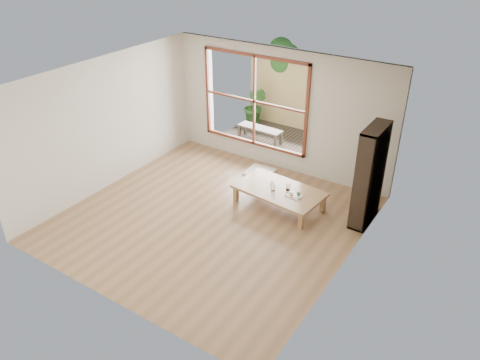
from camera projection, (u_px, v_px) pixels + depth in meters
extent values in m
plane|color=#A57852|center=(212.00, 218.00, 8.58)|extent=(5.00, 5.00, 0.00)
cube|color=tan|center=(279.00, 190.00, 8.79)|extent=(1.73, 1.09, 0.05)
cube|color=tan|center=(236.00, 194.00, 9.03)|extent=(0.09, 0.09, 0.31)
cube|color=tan|center=(260.00, 179.00, 9.54)|extent=(0.09, 0.09, 0.31)
cube|color=tan|center=(301.00, 221.00, 8.21)|extent=(0.09, 0.09, 0.31)
cube|color=tan|center=(323.00, 203.00, 8.73)|extent=(0.09, 0.09, 0.31)
cube|color=beige|center=(260.00, 173.00, 10.01)|extent=(0.57, 0.57, 0.08)
cube|color=black|center=(369.00, 176.00, 8.08)|extent=(0.29, 0.83, 1.83)
cylinder|color=silver|center=(273.00, 188.00, 8.70)|extent=(0.07, 0.07, 0.13)
cylinder|color=silver|center=(288.00, 188.00, 8.72)|extent=(0.07, 0.07, 0.09)
cylinder|color=silver|center=(288.00, 187.00, 8.77)|extent=(0.07, 0.07, 0.09)
cylinder|color=silver|center=(272.00, 183.00, 8.90)|extent=(0.06, 0.06, 0.07)
cube|color=white|center=(294.00, 196.00, 8.55)|extent=(0.31, 0.25, 0.02)
sphere|color=#40722D|center=(299.00, 194.00, 8.53)|extent=(0.07, 0.07, 0.07)
cube|color=orange|center=(291.00, 195.00, 8.53)|extent=(0.06, 0.05, 0.03)
cube|color=beige|center=(291.00, 193.00, 8.60)|extent=(0.07, 0.06, 0.02)
cylinder|color=silver|center=(294.00, 197.00, 8.49)|extent=(0.16, 0.04, 0.01)
cube|color=#3E352D|center=(278.00, 142.00, 11.46)|extent=(2.80, 2.00, 0.05)
cube|color=black|center=(260.00, 129.00, 11.29)|extent=(1.14, 0.38, 0.05)
cube|color=black|center=(240.00, 132.00, 11.55)|extent=(0.06, 0.06, 0.31)
cube|color=black|center=(245.00, 129.00, 11.73)|extent=(0.06, 0.06, 0.31)
cube|color=black|center=(275.00, 142.00, 11.02)|extent=(0.06, 0.06, 0.31)
cube|color=black|center=(281.00, 139.00, 11.20)|extent=(0.06, 0.06, 0.31)
cube|color=tan|center=(299.00, 95.00, 11.75)|extent=(2.80, 0.06, 1.80)
imported|color=#2F6525|center=(324.00, 124.00, 11.30)|extent=(0.93, 0.88, 0.83)
imported|color=#2F6525|center=(255.00, 106.00, 12.09)|extent=(0.66, 0.57, 1.04)
cylinder|color=#4C3D2D|center=(280.00, 91.00, 12.35)|extent=(0.14, 0.14, 1.60)
sphere|color=#2F6525|center=(285.00, 60.00, 11.87)|extent=(0.84, 0.84, 0.84)
sphere|color=#2F6525|center=(277.00, 65.00, 12.15)|extent=(0.70, 0.70, 0.70)
sphere|color=#2F6525|center=(281.00, 50.00, 11.72)|extent=(0.64, 0.64, 0.64)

